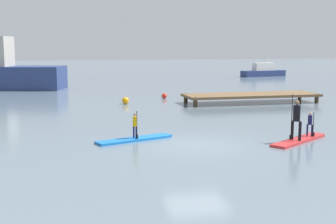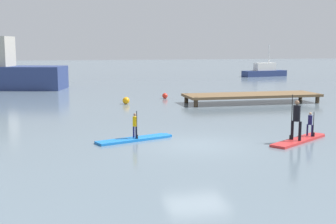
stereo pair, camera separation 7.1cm
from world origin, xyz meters
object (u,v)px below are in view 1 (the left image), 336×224
object	(u,v)px
paddleboard_near	(135,139)
mooring_buoy_near	(164,96)
mooring_buoy_mid	(125,101)
paddleboard_far	(299,140)
fishing_boat_green_midground	(263,71)
paddler_adult	(296,117)
paddler_child_front	(310,123)
paddler_child_solo	(135,124)

from	to	relation	value
paddleboard_near	mooring_buoy_near	world-z (taller)	mooring_buoy_near
paddleboard_near	mooring_buoy_mid	xyz separation A→B (m)	(1.40, 12.40, 0.19)
paddleboard_near	paddleboard_far	distance (m)	6.94
paddleboard_far	fishing_boat_green_midground	size ratio (longest dim) A/B	0.53
paddler_adult	paddler_child_front	xyz separation A→B (m)	(1.05, 0.67, -0.38)
mooring_buoy_mid	paddler_child_solo	bearing A→B (deg)	-96.40
paddleboard_near	mooring_buoy_mid	size ratio (longest dim) A/B	7.11
paddler_child_solo	mooring_buoy_near	size ratio (longest dim) A/B	2.83
paddler_child_solo	paddler_child_front	distance (m)	7.57
paddler_child_solo	mooring_buoy_near	world-z (taller)	paddler_child_solo
paddleboard_near	paddler_child_front	bearing A→B (deg)	-9.96
paddler_child_front	mooring_buoy_near	distance (m)	16.65
paddler_child_solo	paddler_child_front	size ratio (longest dim) A/B	1.11
paddler_adult	fishing_boat_green_midground	size ratio (longest dim) A/B	0.29
paddleboard_far	paddler_child_front	xyz separation A→B (m)	(0.76, 0.48, 0.63)
paddleboard_far	mooring_buoy_mid	xyz separation A→B (m)	(-5.30, 14.19, 0.19)
paddleboard_far	mooring_buoy_near	world-z (taller)	mooring_buoy_near
paddleboard_near	mooring_buoy_mid	bearing A→B (deg)	83.54
paddleboard_far	fishing_boat_green_midground	distance (m)	42.93
fishing_boat_green_midground	paddleboard_far	bearing A→B (deg)	-113.26
paddleboard_near	paddler_child_solo	xyz separation A→B (m)	(0.01, -0.01, 0.65)
fishing_boat_green_midground	mooring_buoy_mid	bearing A→B (deg)	-131.40
mooring_buoy_near	paddler_child_solo	bearing A→B (deg)	-107.57
paddleboard_near	paddler_adult	distance (m)	6.79
paddler_child_front	mooring_buoy_mid	distance (m)	15.00
paddler_child_solo	mooring_buoy_near	xyz separation A→B (m)	(4.79, 15.13, -0.49)
mooring_buoy_mid	paddleboard_far	bearing A→B (deg)	-69.51
paddleboard_near	paddler_adult	world-z (taller)	paddler_adult
paddler_child_front	fishing_boat_green_midground	xyz separation A→B (m)	(16.19, 38.95, -0.02)
fishing_boat_green_midground	mooring_buoy_near	size ratio (longest dim) A/B	15.44
paddler_child_solo	mooring_buoy_mid	world-z (taller)	paddler_child_solo
paddleboard_near	paddler_child_solo	bearing A→B (deg)	-39.24
paddler_child_solo	fishing_boat_green_midground	size ratio (longest dim) A/B	0.18
paddleboard_far	mooring_buoy_mid	size ratio (longest dim) A/B	7.04
paddler_child_front	mooring_buoy_near	bearing A→B (deg)	99.22
paddler_child_solo	paddleboard_far	xyz separation A→B (m)	(6.70, -1.78, -0.65)
paddler_child_solo	paddleboard_far	world-z (taller)	paddler_child_solo
paddler_adult	mooring_buoy_near	xyz separation A→B (m)	(-1.62, 17.09, -0.85)
mooring_buoy_near	mooring_buoy_mid	size ratio (longest dim) A/B	0.86
paddler_child_solo	mooring_buoy_near	bearing A→B (deg)	72.43
fishing_boat_green_midground	mooring_buoy_mid	world-z (taller)	fishing_boat_green_midground
paddler_adult	mooring_buoy_mid	world-z (taller)	paddler_adult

